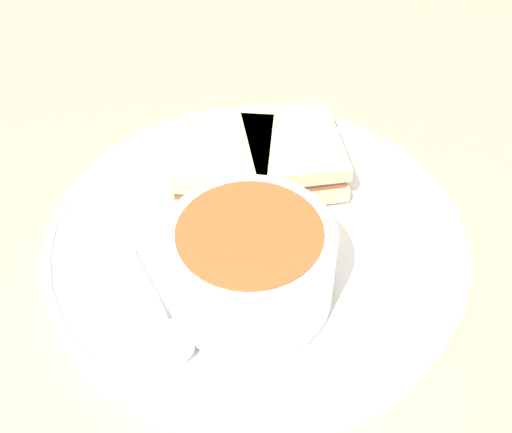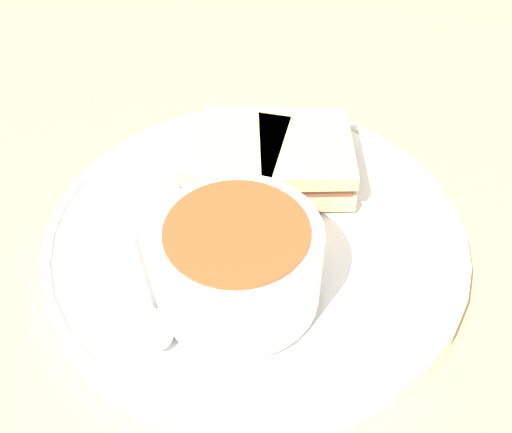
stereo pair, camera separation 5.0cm
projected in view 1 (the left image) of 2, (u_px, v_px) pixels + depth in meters
ground_plane at (256, 251)px, 0.53m from camera, size 2.40×2.40×0.00m
plate at (256, 241)px, 0.52m from camera, size 0.31×0.31×0.02m
soup_bowl at (250, 264)px, 0.46m from camera, size 0.11×0.11×0.06m
spoon at (170, 332)px, 0.45m from camera, size 0.06×0.10×0.01m
sandwich_half_near at (293, 154)px, 0.55m from camera, size 0.11×0.11×0.03m
sandwich_half_far at (224, 163)px, 0.55m from camera, size 0.11×0.10×0.03m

